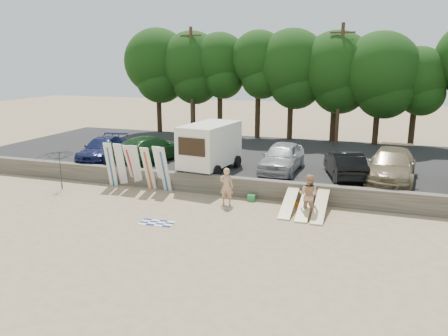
{
  "coord_description": "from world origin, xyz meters",
  "views": [
    {
      "loc": [
        4.49,
        -18.19,
        6.89
      ],
      "look_at": [
        -2.72,
        3.0,
        1.45
      ],
      "focal_mm": 35.0,
      "sensor_mm": 36.0,
      "label": 1
    }
  ],
  "objects_px": {
    "car_2": "(282,157)",
    "car_4": "(391,166)",
    "car_1": "(150,149)",
    "car_3": "(345,165)",
    "cooler": "(251,198)",
    "box_trailer": "(210,145)",
    "car_0": "(103,149)",
    "beach_umbrella": "(59,170)",
    "beachgoer_a": "(227,186)",
    "beachgoer_b": "(309,195)"
  },
  "relations": [
    {
      "from": "car_0",
      "to": "beachgoer_b",
      "type": "xyz_separation_m",
      "value": [
        13.86,
        -4.32,
        -0.46
      ]
    },
    {
      "from": "car_4",
      "to": "beach_umbrella",
      "type": "bearing_deg",
      "value": -158.37
    },
    {
      "from": "beachgoer_a",
      "to": "beach_umbrella",
      "type": "relative_size",
      "value": 0.76
    },
    {
      "from": "beachgoer_a",
      "to": "cooler",
      "type": "height_order",
      "value": "beachgoer_a"
    },
    {
      "from": "car_1",
      "to": "box_trailer",
      "type": "bearing_deg",
      "value": -177.43
    },
    {
      "from": "beachgoer_a",
      "to": "beachgoer_b",
      "type": "distance_m",
      "value": 4.06
    },
    {
      "from": "box_trailer",
      "to": "beach_umbrella",
      "type": "bearing_deg",
      "value": -143.98
    },
    {
      "from": "beachgoer_a",
      "to": "cooler",
      "type": "bearing_deg",
      "value": -138.55
    },
    {
      "from": "car_0",
      "to": "car_3",
      "type": "relative_size",
      "value": 1.09
    },
    {
      "from": "car_1",
      "to": "beachgoer_a",
      "type": "distance_m",
      "value": 8.25
    },
    {
      "from": "box_trailer",
      "to": "car_0",
      "type": "relative_size",
      "value": 0.91
    },
    {
      "from": "car_1",
      "to": "car_2",
      "type": "xyz_separation_m",
      "value": [
        8.49,
        0.09,
        0.02
      ]
    },
    {
      "from": "beachgoer_b",
      "to": "beach_umbrella",
      "type": "relative_size",
      "value": 0.79
    },
    {
      "from": "box_trailer",
      "to": "cooler",
      "type": "height_order",
      "value": "box_trailer"
    },
    {
      "from": "car_3",
      "to": "beach_umbrella",
      "type": "bearing_deg",
      "value": 3.24
    },
    {
      "from": "car_1",
      "to": "car_3",
      "type": "height_order",
      "value": "car_1"
    },
    {
      "from": "cooler",
      "to": "beach_umbrella",
      "type": "relative_size",
      "value": 0.15
    },
    {
      "from": "car_2",
      "to": "beachgoer_b",
      "type": "relative_size",
      "value": 2.53
    },
    {
      "from": "car_0",
      "to": "beachgoer_a",
      "type": "xyz_separation_m",
      "value": [
        9.81,
        -4.08,
        -0.49
      ]
    },
    {
      "from": "beachgoer_b",
      "to": "beach_umbrella",
      "type": "bearing_deg",
      "value": 13.63
    },
    {
      "from": "car_4",
      "to": "beachgoer_a",
      "type": "distance_m",
      "value": 9.01
    },
    {
      "from": "car_3",
      "to": "car_4",
      "type": "xyz_separation_m",
      "value": [
        2.38,
        0.23,
        0.08
      ]
    },
    {
      "from": "car_2",
      "to": "cooler",
      "type": "bearing_deg",
      "value": -99.13
    },
    {
      "from": "car_3",
      "to": "car_2",
      "type": "bearing_deg",
      "value": -21.96
    },
    {
      "from": "car_2",
      "to": "car_4",
      "type": "relative_size",
      "value": 0.85
    },
    {
      "from": "car_3",
      "to": "beachgoer_b",
      "type": "relative_size",
      "value": 2.36
    },
    {
      "from": "car_2",
      "to": "cooler",
      "type": "height_order",
      "value": "car_2"
    },
    {
      "from": "cooler",
      "to": "car_3",
      "type": "bearing_deg",
      "value": 34.49
    },
    {
      "from": "car_2",
      "to": "cooler",
      "type": "xyz_separation_m",
      "value": [
        -0.76,
        -3.88,
        -1.38
      ]
    },
    {
      "from": "car_0",
      "to": "beachgoer_b",
      "type": "height_order",
      "value": "car_0"
    },
    {
      "from": "car_0",
      "to": "car_2",
      "type": "relative_size",
      "value": 1.02
    },
    {
      "from": "car_1",
      "to": "beachgoer_b",
      "type": "xyz_separation_m",
      "value": [
        10.77,
        -5.0,
        -0.54
      ]
    },
    {
      "from": "car_3",
      "to": "beachgoer_b",
      "type": "height_order",
      "value": "car_3"
    },
    {
      "from": "car_1",
      "to": "beach_umbrella",
      "type": "distance_m",
      "value": 5.95
    },
    {
      "from": "car_0",
      "to": "car_4",
      "type": "height_order",
      "value": "car_4"
    },
    {
      "from": "box_trailer",
      "to": "beachgoer_b",
      "type": "relative_size",
      "value": 2.34
    },
    {
      "from": "car_0",
      "to": "car_1",
      "type": "xyz_separation_m",
      "value": [
        3.09,
        0.67,
        0.09
      ]
    },
    {
      "from": "car_2",
      "to": "car_3",
      "type": "xyz_separation_m",
      "value": [
        3.56,
        -0.45,
        -0.08
      ]
    },
    {
      "from": "box_trailer",
      "to": "beachgoer_b",
      "type": "xyz_separation_m",
      "value": [
        6.3,
        -3.93,
        -1.27
      ]
    },
    {
      "from": "car_2",
      "to": "beachgoer_a",
      "type": "bearing_deg",
      "value": -108.18
    },
    {
      "from": "car_2",
      "to": "car_4",
      "type": "height_order",
      "value": "car_2"
    },
    {
      "from": "car_0",
      "to": "car_4",
      "type": "distance_m",
      "value": 17.53
    },
    {
      "from": "car_4",
      "to": "box_trailer",
      "type": "bearing_deg",
      "value": -169.38
    },
    {
      "from": "car_1",
      "to": "car_3",
      "type": "relative_size",
      "value": 1.23
    },
    {
      "from": "car_1",
      "to": "car_2",
      "type": "relative_size",
      "value": 1.14
    },
    {
      "from": "car_4",
      "to": "beachgoer_a",
      "type": "bearing_deg",
      "value": -143.77
    },
    {
      "from": "car_0",
      "to": "box_trailer",
      "type": "bearing_deg",
      "value": -13.73
    },
    {
      "from": "car_2",
      "to": "car_3",
      "type": "relative_size",
      "value": 1.07
    },
    {
      "from": "car_1",
      "to": "car_0",
      "type": "bearing_deg",
      "value": 28.21
    },
    {
      "from": "car_2",
      "to": "beachgoer_b",
      "type": "xyz_separation_m",
      "value": [
        2.28,
        -5.09,
        -0.57
      ]
    }
  ]
}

